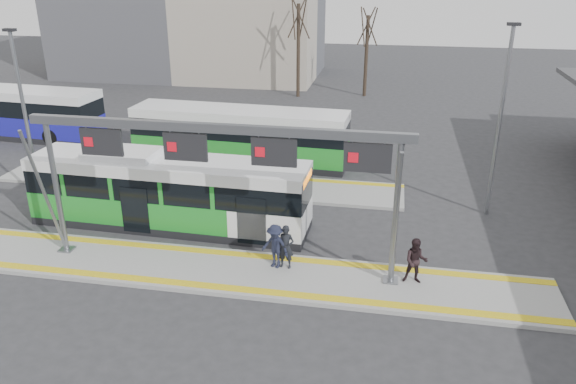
# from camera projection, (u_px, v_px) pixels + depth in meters

# --- Properties ---
(ground) EXTENTS (120.00, 120.00, 0.00)m
(ground) POSITION_uv_depth(u_px,v_px,m) (232.00, 274.00, 19.75)
(ground) COLOR #2D2D30
(ground) RESTS_ON ground
(platform_main) EXTENTS (22.00, 3.00, 0.15)m
(platform_main) POSITION_uv_depth(u_px,v_px,m) (232.00, 272.00, 19.72)
(platform_main) COLOR gray
(platform_main) RESTS_ON ground
(platform_second) EXTENTS (20.00, 3.00, 0.15)m
(platform_second) POSITION_uv_depth(u_px,v_px,m) (198.00, 183.00, 27.67)
(platform_second) COLOR gray
(platform_second) RESTS_ON ground
(tactile_main) EXTENTS (22.00, 2.65, 0.02)m
(tactile_main) POSITION_uv_depth(u_px,v_px,m) (232.00, 270.00, 19.69)
(tactile_main) COLOR yellow
(tactile_main) RESTS_ON platform_main
(tactile_second) EXTENTS (20.00, 0.35, 0.02)m
(tactile_second) POSITION_uv_depth(u_px,v_px,m) (205.00, 173.00, 28.68)
(tactile_second) COLOR yellow
(tactile_second) RESTS_ON platform_second
(gantry) EXTENTS (13.00, 1.68, 5.20)m
(gantry) POSITION_uv_depth(u_px,v_px,m) (219.00, 155.00, 18.40)
(gantry) COLOR slate
(gantry) RESTS_ON platform_main
(hero_bus) EXTENTS (11.52, 2.78, 3.15)m
(hero_bus) POSITION_uv_depth(u_px,v_px,m) (168.00, 193.00, 22.89)
(hero_bus) COLOR black
(hero_bus) RESTS_ON ground
(bg_bus_green) EXTENTS (11.77, 3.09, 2.91)m
(bg_bus_green) POSITION_uv_depth(u_px,v_px,m) (240.00, 136.00, 30.31)
(bg_bus_green) COLOR black
(bg_bus_green) RESTS_ON ground
(bg_bus_blue) EXTENTS (11.69, 3.35, 3.01)m
(bg_bus_blue) POSITION_uv_depth(u_px,v_px,m) (11.00, 113.00, 34.81)
(bg_bus_blue) COLOR black
(bg_bus_blue) RESTS_ON ground
(passenger_a) EXTENTS (0.62, 0.44, 1.59)m
(passenger_a) POSITION_uv_depth(u_px,v_px,m) (286.00, 247.00, 19.60)
(passenger_a) COLOR black
(passenger_a) RESTS_ON platform_main
(passenger_b) EXTENTS (0.79, 0.62, 1.61)m
(passenger_b) POSITION_uv_depth(u_px,v_px,m) (416.00, 261.00, 18.66)
(passenger_b) COLOR black
(passenger_b) RESTS_ON platform_main
(passenger_c) EXTENTS (1.19, 0.92, 1.63)m
(passenger_c) POSITION_uv_depth(u_px,v_px,m) (275.00, 246.00, 19.62)
(passenger_c) COLOR #1A1D2F
(passenger_c) RESTS_ON platform_main
(tree_left) EXTENTS (1.40, 1.40, 8.15)m
(tree_left) POSITION_uv_depth(u_px,v_px,m) (299.00, 17.00, 43.22)
(tree_left) COLOR #382B21
(tree_left) RESTS_ON ground
(tree_mid) EXTENTS (1.40, 1.40, 7.15)m
(tree_mid) POSITION_uv_depth(u_px,v_px,m) (368.00, 27.00, 43.73)
(tree_mid) COLOR #382B21
(tree_mid) RESTS_ON ground
(tree_far) EXTENTS (1.40, 1.40, 8.07)m
(tree_far) POSITION_uv_depth(u_px,v_px,m) (95.00, 11.00, 49.52)
(tree_far) COLOR #382B21
(tree_far) RESTS_ON ground
(lamp_west) EXTENTS (0.50, 0.25, 7.68)m
(lamp_west) POSITION_uv_depth(u_px,v_px,m) (25.00, 115.00, 24.05)
(lamp_west) COLOR slate
(lamp_west) RESTS_ON ground
(lamp_east) EXTENTS (0.50, 0.25, 8.03)m
(lamp_east) POSITION_uv_depth(u_px,v_px,m) (500.00, 119.00, 22.81)
(lamp_east) COLOR slate
(lamp_east) RESTS_ON ground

